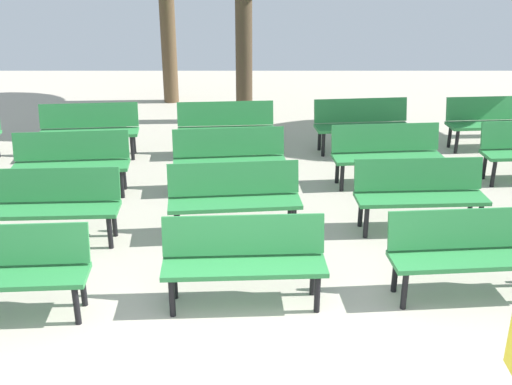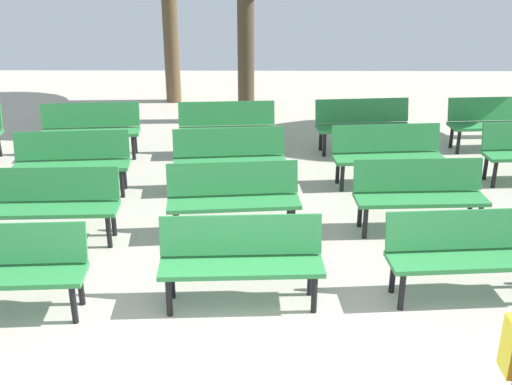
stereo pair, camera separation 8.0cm
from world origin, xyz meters
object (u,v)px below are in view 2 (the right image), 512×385
(bench_r2_c3, at_px, (387,152))
(bench_r3_c1, at_px, (90,127))
(bench_r1_c1, at_px, (51,201))
(bench_r0_c3, at_px, (466,250))
(bench_r2_c2, at_px, (230,156))
(bench_r0_c1, at_px, (1,266))
(bench_r1_c2, at_px, (233,195))
(bench_r3_c2, at_px, (227,125))
(bench_r2_c1, at_px, (72,159))
(bench_r0_c2, at_px, (241,256))
(bench_r3_c4, at_px, (495,120))
(bench_r3_c3, at_px, (363,122))
(bench_r1_c3, at_px, (419,191))

(bench_r2_c3, relative_size, bench_r3_c1, 1.00)
(bench_r1_c1, bearing_deg, bench_r0_c3, -17.57)
(bench_r2_c2, xyz_separation_m, bench_r2_c3, (2.29, 0.21, 0.00))
(bench_r0_c1, bearing_deg, bench_r1_c2, 35.87)
(bench_r1_c2, xyz_separation_m, bench_r3_c2, (-0.24, 3.00, 0.00))
(bench_r3_c2, bearing_deg, bench_r2_c1, -145.17)
(bench_r1_c2, bearing_deg, bench_r3_c1, 125.10)
(bench_r3_c2, bearing_deg, bench_r0_c2, -89.64)
(bench_r3_c1, relative_size, bench_r3_c4, 1.00)
(bench_r0_c1, relative_size, bench_r1_c1, 1.00)
(bench_r1_c1, bearing_deg, bench_r1_c2, 2.70)
(bench_r2_c1, distance_m, bench_r3_c4, 6.97)
(bench_r0_c3, xyz_separation_m, bench_r2_c2, (-2.51, 2.86, 0.00))
(bench_r2_c3, bearing_deg, bench_r1_c2, -147.77)
(bench_r3_c3, xyz_separation_m, bench_r3_c4, (2.27, 0.14, 0.00))
(bench_r1_c1, relative_size, bench_r2_c2, 0.99)
(bench_r0_c1, relative_size, bench_r2_c2, 0.99)
(bench_r1_c2, distance_m, bench_r2_c3, 2.74)
(bench_r2_c2, xyz_separation_m, bench_r3_c2, (-0.12, 1.55, 0.00))
(bench_r0_c1, height_order, bench_r3_c4, same)
(bench_r0_c1, xyz_separation_m, bench_r0_c2, (2.28, 0.21, 0.00))
(bench_r0_c3, relative_size, bench_r3_c1, 1.00)
(bench_r3_c1, bearing_deg, bench_r3_c2, -2.72)
(bench_r2_c2, relative_size, bench_r3_c4, 1.00)
(bench_r2_c2, distance_m, bench_r2_c3, 2.30)
(bench_r1_c2, relative_size, bench_r3_c2, 1.00)
(bench_r2_c3, bearing_deg, bench_r3_c1, 160.13)
(bench_r2_c1, relative_size, bench_r3_c2, 1.00)
(bench_r1_c2, height_order, bench_r3_c4, same)
(bench_r1_c1, xyz_separation_m, bench_r3_c2, (1.92, 3.21, 0.00))
(bench_r1_c2, height_order, bench_r3_c2, same)
(bench_r0_c3, relative_size, bench_r3_c4, 1.00)
(bench_r1_c2, relative_size, bench_r3_c4, 1.00)
(bench_r1_c2, xyz_separation_m, bench_r2_c3, (2.17, 1.66, 0.00))
(bench_r0_c1, xyz_separation_m, bench_r3_c1, (-0.35, 4.65, 0.00))
(bench_r2_c2, relative_size, bench_r2_c3, 1.00)
(bench_r3_c1, bearing_deg, bench_r0_c3, -46.97)
(bench_r0_c3, relative_size, bench_r1_c2, 1.00)
(bench_r3_c2, height_order, bench_r3_c3, same)
(bench_r1_c3, bearing_deg, bench_r2_c1, 163.06)
(bench_r0_c3, xyz_separation_m, bench_r1_c2, (-2.39, 1.40, 0.00))
(bench_r0_c1, relative_size, bench_r1_c2, 0.99)
(bench_r3_c1, xyz_separation_m, bench_r3_c3, (4.54, 0.33, 0.00))
(bench_r1_c1, distance_m, bench_r3_c2, 3.74)
(bench_r0_c3, bearing_deg, bench_r2_c1, 145.71)
(bench_r3_c4, bearing_deg, bench_r1_c2, -147.09)
(bench_r0_c2, bearing_deg, bench_r1_c1, 146.89)
(bench_r0_c1, height_order, bench_r3_c1, same)
(bench_r0_c3, height_order, bench_r2_c3, same)
(bench_r0_c3, bearing_deg, bench_r2_c3, 89.43)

